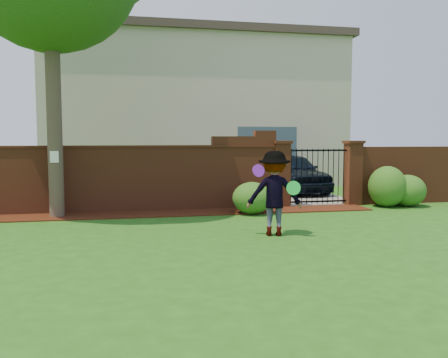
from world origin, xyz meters
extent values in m
cube|color=#205314|center=(0.00, 0.00, -0.01)|extent=(80.00, 80.00, 0.01)
cube|color=#321309|center=(-0.95, 3.34, 0.01)|extent=(11.10, 1.08, 0.03)
cube|color=brown|center=(-2.15, 4.00, 0.85)|extent=(8.70, 0.25, 1.70)
cube|color=brown|center=(1.30, 4.00, 1.85)|extent=(1.80, 0.25, 0.30)
cube|color=brown|center=(1.90, 4.00, 2.08)|extent=(0.60, 0.25, 0.16)
cube|color=brown|center=(-2.15, 4.00, 1.73)|extent=(8.70, 0.31, 0.06)
cube|color=brown|center=(6.60, 4.00, 0.85)|extent=(4.00, 0.25, 1.70)
cube|color=brown|center=(2.40, 4.00, 0.90)|extent=(0.42, 0.42, 1.80)
cube|color=brown|center=(2.40, 4.00, 1.84)|extent=(0.50, 0.50, 0.08)
cube|color=brown|center=(4.60, 4.00, 0.90)|extent=(0.42, 0.42, 1.80)
cube|color=brown|center=(4.60, 4.00, 1.84)|extent=(0.50, 0.50, 0.08)
cylinder|color=black|center=(2.69, 4.00, 0.85)|extent=(0.02, 0.02, 1.60)
cylinder|color=black|center=(2.85, 4.00, 0.85)|extent=(0.02, 0.02, 1.60)
cylinder|color=black|center=(3.01, 4.00, 0.85)|extent=(0.02, 0.02, 1.60)
cylinder|color=black|center=(3.18, 4.00, 0.85)|extent=(0.02, 0.02, 1.60)
cylinder|color=black|center=(3.34, 4.00, 0.85)|extent=(0.02, 0.02, 1.60)
cylinder|color=black|center=(3.50, 4.00, 0.85)|extent=(0.02, 0.02, 1.60)
cylinder|color=black|center=(3.66, 4.00, 0.85)|extent=(0.02, 0.02, 1.60)
cylinder|color=black|center=(3.82, 4.00, 0.85)|extent=(0.02, 0.02, 1.60)
cylinder|color=black|center=(3.99, 4.00, 0.85)|extent=(0.02, 0.02, 1.60)
cylinder|color=black|center=(4.15, 4.00, 0.85)|extent=(0.02, 0.02, 1.60)
cylinder|color=black|center=(4.31, 4.00, 0.85)|extent=(0.02, 0.02, 1.60)
cube|color=black|center=(3.50, 4.00, 0.12)|extent=(1.78, 0.03, 0.05)
cube|color=black|center=(3.50, 4.00, 1.60)|extent=(1.78, 0.03, 0.05)
cube|color=slate|center=(3.50, 8.00, 0.01)|extent=(3.20, 8.00, 0.01)
cube|color=beige|center=(1.00, 12.00, 3.00)|extent=(12.00, 6.00, 6.00)
cube|color=#384C5B|center=(3.50, 9.05, 1.20)|extent=(2.40, 0.12, 2.40)
cube|color=#3F332D|center=(1.00, 12.00, 6.15)|extent=(12.40, 6.40, 0.30)
imported|color=black|center=(3.95, 7.26, 0.71)|extent=(2.04, 4.30, 1.42)
cylinder|color=#423328|center=(-3.60, 3.40, 3.50)|extent=(0.36, 0.36, 7.00)
cube|color=white|center=(-3.60, 3.21, 1.50)|extent=(0.20, 0.01, 0.28)
ellipsoid|color=#1C5519|center=(1.25, 2.89, 0.41)|extent=(1.01, 1.01, 0.83)
ellipsoid|color=#1C5519|center=(5.34, 3.36, 0.58)|extent=(1.06, 1.06, 1.16)
ellipsoid|color=#1C5519|center=(5.97, 3.34, 0.45)|extent=(1.02, 1.02, 0.91)
imported|color=gray|center=(0.98, 0.20, 0.85)|extent=(1.22, 0.88, 1.70)
cylinder|color=purple|center=(0.61, 0.04, 1.32)|extent=(0.26, 0.13, 0.25)
cylinder|color=green|center=(1.28, -0.07, 0.98)|extent=(0.27, 0.19, 0.28)
camera|label=1|loc=(-1.87, -8.70, 1.94)|focal=37.74mm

